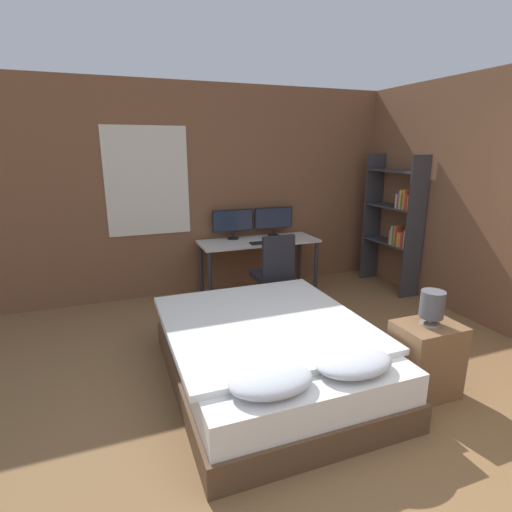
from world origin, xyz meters
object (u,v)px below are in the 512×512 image
(nightstand, at_px, (425,359))
(office_chair, at_px, (273,283))
(computer_mouse, at_px, (284,240))
(monitor_right, at_px, (274,219))
(bedside_lamp, at_px, (432,305))
(monitor_left, at_px, (233,222))
(desk, at_px, (259,247))
(keyboard, at_px, (264,243))
(bookshelf, at_px, (398,218))
(bed, at_px, (269,353))

(nightstand, height_order, office_chair, office_chair)
(computer_mouse, bearing_deg, monitor_right, 86.78)
(bedside_lamp, relative_size, monitor_left, 0.49)
(nightstand, height_order, bedside_lamp, bedside_lamp)
(bedside_lamp, bearing_deg, office_chair, 104.65)
(bedside_lamp, distance_m, desk, 2.68)
(monitor_left, relative_size, keyboard, 1.53)
(monitor_right, distance_m, bookshelf, 1.66)
(keyboard, bearing_deg, monitor_right, 52.64)
(bed, relative_size, monitor_left, 3.63)
(office_chair, bearing_deg, monitor_left, 101.46)
(monitor_left, bearing_deg, computer_mouse, -34.21)
(nightstand, xyz_separation_m, computer_mouse, (-0.12, 2.45, 0.44))
(nightstand, distance_m, office_chair, 1.96)
(monitor_right, height_order, office_chair, monitor_right)
(monitor_left, relative_size, monitor_right, 1.00)
(computer_mouse, bearing_deg, monitor_left, 145.79)
(desk, distance_m, bookshelf, 1.90)
(monitor_right, xyz_separation_m, office_chair, (-0.40, -0.94, -0.57))
(bed, bearing_deg, bedside_lamp, -28.78)
(bedside_lamp, xyz_separation_m, office_chair, (-0.50, 1.90, -0.37))
(office_chair, bearing_deg, desk, 82.02)
(monitor_right, bearing_deg, office_chair, -113.03)
(monitor_left, distance_m, monitor_right, 0.59)
(office_chair, bearing_deg, bedside_lamp, -75.35)
(nightstand, bearing_deg, office_chair, 104.65)
(bookshelf, bearing_deg, monitor_left, 160.33)
(desk, bearing_deg, monitor_left, 146.55)
(monitor_left, height_order, computer_mouse, monitor_left)
(bed, height_order, nightstand, nightstand)
(monitor_left, height_order, keyboard, monitor_left)
(monitor_right, bearing_deg, bed, -113.86)
(desk, distance_m, monitor_left, 0.48)
(office_chair, bearing_deg, bookshelf, 5.96)
(desk, height_order, computer_mouse, computer_mouse)
(bedside_lamp, bearing_deg, nightstand, 0.00)
(bookshelf, bearing_deg, desk, 162.92)
(keyboard, xyz_separation_m, office_chair, (-0.10, -0.55, -0.35))
(bedside_lamp, bearing_deg, desk, 98.43)
(monitor_left, xyz_separation_m, keyboard, (0.30, -0.39, -0.22))
(monitor_left, bearing_deg, nightstand, -76.40)
(desk, xyz_separation_m, office_chair, (-0.10, -0.75, -0.25))
(keyboard, distance_m, computer_mouse, 0.27)
(desk, xyz_separation_m, bookshelf, (1.78, -0.55, 0.36))
(monitor_right, relative_size, keyboard, 1.53)
(monitor_left, bearing_deg, bedside_lamp, -76.40)
(nightstand, height_order, monitor_right, monitor_right)
(bed, relative_size, monitor_right, 3.63)
(desk, bearing_deg, nightstand, -81.57)
(keyboard, bearing_deg, bedside_lamp, -80.92)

